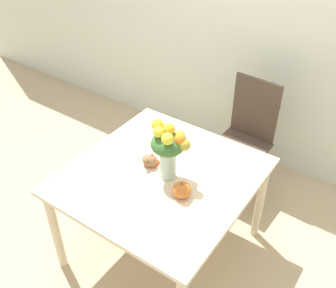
{
  "coord_description": "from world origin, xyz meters",
  "views": [
    {
      "loc": [
        1.13,
        -1.55,
        2.44
      ],
      "look_at": [
        0.05,
        0.01,
        1.01
      ],
      "focal_mm": 42.0,
      "sensor_mm": 36.0,
      "label": 1
    }
  ],
  "objects_px": {
    "flower_vase": "(169,148)",
    "dining_chair_near_window": "(245,138)",
    "turkey_figurine": "(151,159)",
    "pumpkin": "(182,190)"
  },
  "relations": [
    {
      "from": "flower_vase",
      "to": "turkey_figurine",
      "type": "height_order",
      "value": "flower_vase"
    },
    {
      "from": "flower_vase",
      "to": "dining_chair_near_window",
      "type": "xyz_separation_m",
      "value": [
        0.1,
        0.97,
        -0.46
      ]
    },
    {
      "from": "turkey_figurine",
      "to": "dining_chair_near_window",
      "type": "bearing_deg",
      "value": 74.37
    },
    {
      "from": "flower_vase",
      "to": "pumpkin",
      "type": "xyz_separation_m",
      "value": [
        0.17,
        -0.1,
        -0.18
      ]
    },
    {
      "from": "pumpkin",
      "to": "turkey_figurine",
      "type": "relative_size",
      "value": 0.83
    },
    {
      "from": "flower_vase",
      "to": "turkey_figurine",
      "type": "xyz_separation_m",
      "value": [
        -0.16,
        0.03,
        -0.19
      ]
    },
    {
      "from": "pumpkin",
      "to": "turkey_figurine",
      "type": "distance_m",
      "value": 0.36
    },
    {
      "from": "pumpkin",
      "to": "dining_chair_near_window",
      "type": "distance_m",
      "value": 1.11
    },
    {
      "from": "flower_vase",
      "to": "dining_chair_near_window",
      "type": "distance_m",
      "value": 1.08
    },
    {
      "from": "turkey_figurine",
      "to": "dining_chair_near_window",
      "type": "xyz_separation_m",
      "value": [
        0.26,
        0.94,
        -0.28
      ]
    }
  ]
}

